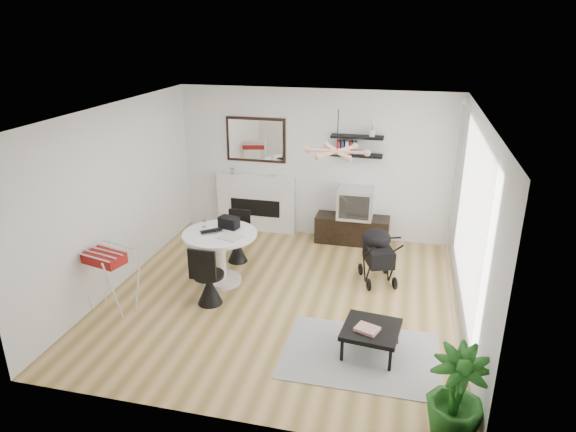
% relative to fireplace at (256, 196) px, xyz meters
% --- Properties ---
extents(floor, '(5.00, 5.00, 0.00)m').
position_rel_fireplace_xyz_m(floor, '(1.10, -2.42, -0.69)').
color(floor, olive).
rests_on(floor, ground).
extents(ceiling, '(5.00, 5.00, 0.00)m').
position_rel_fireplace_xyz_m(ceiling, '(1.10, -2.42, 2.01)').
color(ceiling, white).
rests_on(ceiling, wall_back).
extents(wall_back, '(5.00, 0.00, 5.00)m').
position_rel_fireplace_xyz_m(wall_back, '(1.10, 0.08, 0.66)').
color(wall_back, white).
rests_on(wall_back, floor).
extents(wall_left, '(0.00, 5.00, 5.00)m').
position_rel_fireplace_xyz_m(wall_left, '(-1.40, -2.42, 0.66)').
color(wall_left, white).
rests_on(wall_left, floor).
extents(wall_right, '(0.00, 5.00, 5.00)m').
position_rel_fireplace_xyz_m(wall_right, '(3.60, -2.42, 0.66)').
color(wall_right, white).
rests_on(wall_right, floor).
extents(sheer_curtain, '(0.04, 3.60, 2.60)m').
position_rel_fireplace_xyz_m(sheer_curtain, '(3.50, -2.22, 0.66)').
color(sheer_curtain, white).
rests_on(sheer_curtain, wall_right).
extents(fireplace, '(1.50, 0.17, 2.16)m').
position_rel_fireplace_xyz_m(fireplace, '(0.00, 0.00, 0.00)').
color(fireplace, white).
rests_on(fireplace, floor).
extents(shelf_lower, '(0.90, 0.25, 0.04)m').
position_rel_fireplace_xyz_m(shelf_lower, '(1.85, -0.05, 0.91)').
color(shelf_lower, black).
rests_on(shelf_lower, wall_back).
extents(shelf_upper, '(0.90, 0.25, 0.04)m').
position_rel_fireplace_xyz_m(shelf_upper, '(1.85, -0.05, 1.23)').
color(shelf_upper, black).
rests_on(shelf_upper, wall_back).
extents(pendant_lamp, '(0.90, 0.90, 0.10)m').
position_rel_fireplace_xyz_m(pendant_lamp, '(1.80, -2.12, 1.46)').
color(pendant_lamp, tan).
rests_on(pendant_lamp, ceiling).
extents(tv_console, '(1.31, 0.46, 0.49)m').
position_rel_fireplace_xyz_m(tv_console, '(1.85, -0.16, -0.44)').
color(tv_console, black).
rests_on(tv_console, floor).
extents(crt_tv, '(0.62, 0.54, 0.54)m').
position_rel_fireplace_xyz_m(crt_tv, '(1.89, -0.17, 0.08)').
color(crt_tv, silver).
rests_on(crt_tv, tv_console).
extents(dining_table, '(1.12, 1.12, 0.82)m').
position_rel_fireplace_xyz_m(dining_table, '(0.08, -2.16, -0.14)').
color(dining_table, white).
rests_on(dining_table, floor).
extents(laptop, '(0.39, 0.37, 0.03)m').
position_rel_fireplace_xyz_m(laptop, '(-0.02, -2.19, 0.15)').
color(laptop, black).
rests_on(laptop, dining_table).
extents(black_bag, '(0.33, 0.25, 0.18)m').
position_rel_fireplace_xyz_m(black_bag, '(0.16, -1.94, 0.22)').
color(black_bag, black).
rests_on(black_bag, dining_table).
extents(newspaper, '(0.39, 0.36, 0.01)m').
position_rel_fireplace_xyz_m(newspaper, '(0.30, -2.28, 0.14)').
color(newspaper, silver).
rests_on(newspaper, dining_table).
extents(drinking_glass, '(0.06, 0.06, 0.10)m').
position_rel_fireplace_xyz_m(drinking_glass, '(-0.23, -1.99, 0.18)').
color(drinking_glass, white).
rests_on(drinking_glass, dining_table).
extents(chair_far, '(0.41, 0.41, 0.85)m').
position_rel_fireplace_xyz_m(chair_far, '(0.08, -1.38, -0.42)').
color(chair_far, black).
rests_on(chair_far, floor).
extents(chair_near, '(0.43, 0.44, 0.91)m').
position_rel_fireplace_xyz_m(chair_near, '(0.14, -2.82, -0.40)').
color(chair_near, black).
rests_on(chair_near, floor).
extents(drying_rack, '(0.75, 0.72, 0.93)m').
position_rel_fireplace_xyz_m(drying_rack, '(-1.08, -3.30, -0.19)').
color(drying_rack, white).
rests_on(drying_rack, floor).
extents(stroller, '(0.66, 0.82, 0.90)m').
position_rel_fireplace_xyz_m(stroller, '(2.40, -1.53, -0.30)').
color(stroller, black).
rests_on(stroller, floor).
extents(rug, '(1.86, 1.34, 0.01)m').
position_rel_fireplace_xyz_m(rug, '(2.36, -3.54, -0.68)').
color(rug, gray).
rests_on(rug, floor).
extents(coffee_table, '(0.73, 0.73, 0.34)m').
position_rel_fireplace_xyz_m(coffee_table, '(2.47, -3.45, -0.37)').
color(coffee_table, black).
rests_on(coffee_table, rug).
extents(magazines, '(0.32, 0.29, 0.04)m').
position_rel_fireplace_xyz_m(magazines, '(2.43, -3.52, -0.32)').
color(magazines, '#BB2E2E').
rests_on(magazines, coffee_table).
extents(potted_plant, '(0.63, 0.63, 0.98)m').
position_rel_fireplace_xyz_m(potted_plant, '(3.35, -4.63, -0.19)').
color(potted_plant, '#1F5A19').
rests_on(potted_plant, floor).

